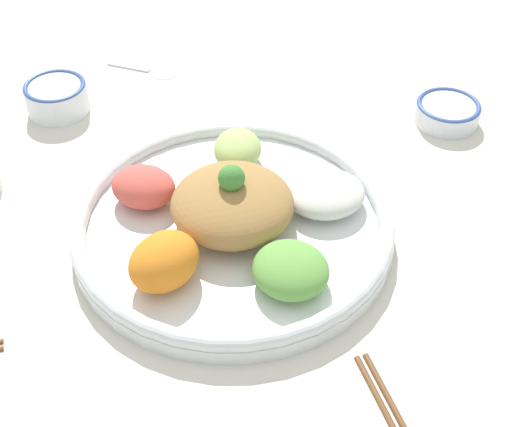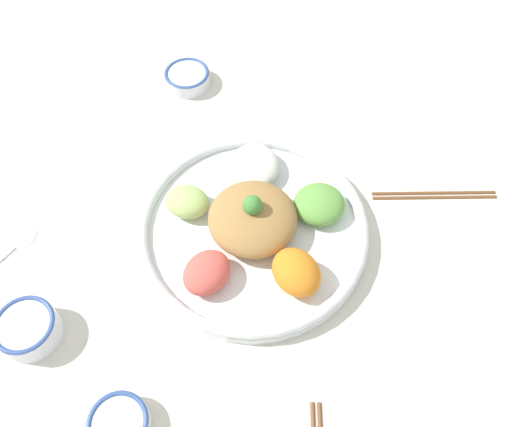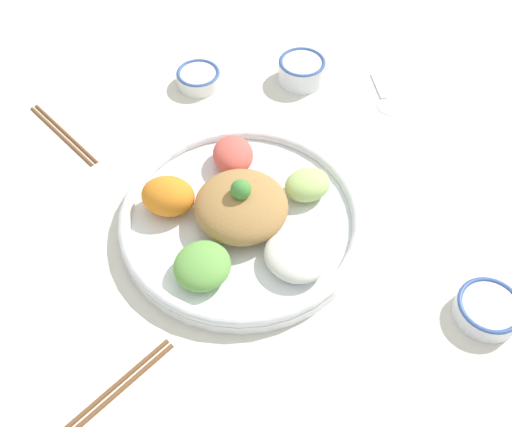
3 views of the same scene
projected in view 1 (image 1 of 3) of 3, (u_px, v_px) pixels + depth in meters
The scene contains 5 objects.
ground_plane at pixel (233, 251), 0.87m from camera, with size 2.40×2.40×0.00m, color silver.
salad_platter at pixel (233, 219), 0.87m from camera, with size 0.40×0.40×0.11m.
rice_bowl_blue at pixel (56, 96), 1.08m from camera, with size 0.09×0.09×0.05m.
sauce_bowl_dark at pixel (448, 111), 1.06m from camera, with size 0.09×0.09×0.03m.
serving_spoon_main at pixel (152, 70), 1.18m from camera, with size 0.09×0.12×0.01m.
Camera 1 is at (-0.59, 0.15, 0.62)m, focal length 50.00 mm.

